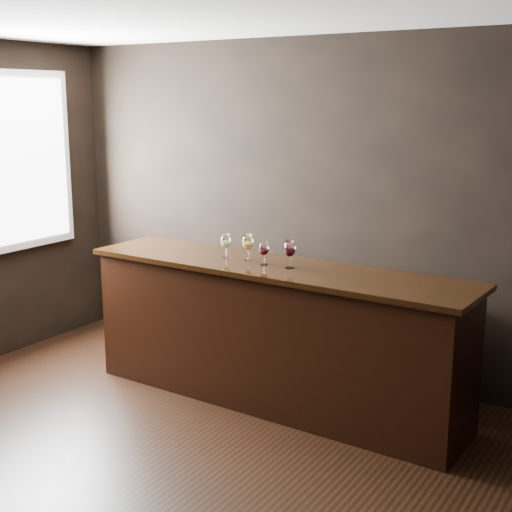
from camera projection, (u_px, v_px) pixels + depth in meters
The scene contains 9 objects.
ground at pixel (140, 476), 4.44m from camera, with size 5.00×5.00×0.00m, color black.
room_shell at pixel (112, 182), 4.26m from camera, with size 5.02×4.52×2.81m.
bar_counter at pixel (274, 337), 5.43m from camera, with size 2.99×0.65×1.05m, color black.
bar_top at pixel (274, 268), 5.31m from camera, with size 3.09×0.72×0.04m, color black.
back_bar_shelf at pixel (298, 326), 6.02m from camera, with size 2.32×0.40×0.83m, color black.
glass_white at pixel (226, 242), 5.53m from camera, with size 0.08×0.08×0.19m.
glass_amber at pixel (248, 243), 5.44m from camera, with size 0.09×0.09×0.20m.
glass_red_a at pixel (264, 249), 5.29m from camera, with size 0.08×0.08×0.18m.
glass_red_b at pixel (290, 249), 5.19m from camera, with size 0.09×0.09×0.21m.
Camera 1 is at (2.77, -3.02, 2.30)m, focal length 50.00 mm.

